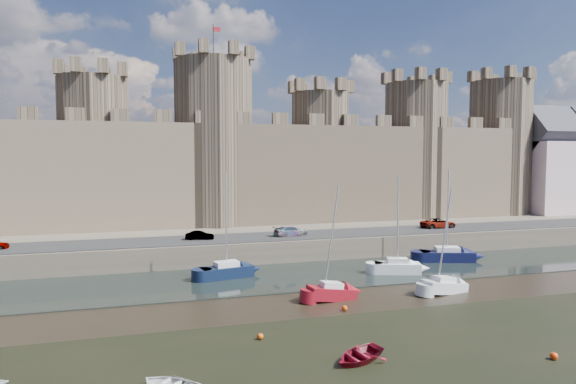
# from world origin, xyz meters

# --- Properties ---
(water_channel) EXTENTS (160.00, 12.00, 0.08)m
(water_channel) POSITION_xyz_m (0.00, 24.00, 0.04)
(water_channel) COLOR black
(water_channel) RESTS_ON ground
(quay) EXTENTS (160.00, 60.00, 2.50)m
(quay) POSITION_xyz_m (0.00, 60.00, 1.25)
(quay) COLOR #4C443A
(quay) RESTS_ON ground
(road) EXTENTS (160.00, 7.00, 0.10)m
(road) POSITION_xyz_m (0.00, 34.00, 2.55)
(road) COLOR black
(road) RESTS_ON quay
(castle) EXTENTS (108.50, 11.00, 29.00)m
(castle) POSITION_xyz_m (-0.64, 48.00, 11.67)
(castle) COLOR #42382B
(castle) RESTS_ON quay
(car_1) EXTENTS (3.39, 1.76, 1.06)m
(car_1) POSITION_xyz_m (-1.87, 33.98, 3.03)
(car_1) COLOR gray
(car_1) RESTS_ON quay
(car_2) EXTENTS (4.57, 2.45, 1.26)m
(car_2) POSITION_xyz_m (9.06, 33.75, 3.13)
(car_2) COLOR gray
(car_2) RESTS_ON quay
(car_3) EXTENTS (4.81, 2.28, 1.33)m
(car_3) POSITION_xyz_m (29.88, 34.60, 3.16)
(car_3) COLOR gray
(car_3) RESTS_ON quay
(sailboat_1) EXTENTS (5.49, 3.02, 10.40)m
(sailboat_1) POSITION_xyz_m (-0.28, 25.14, 0.82)
(sailboat_1) COLOR black
(sailboat_1) RESTS_ON ground
(sailboat_2) EXTENTS (4.98, 3.23, 10.03)m
(sailboat_2) POSITION_xyz_m (16.92, 22.01, 0.81)
(sailboat_2) COLOR white
(sailboat_2) RESTS_ON ground
(sailboat_3) EXTENTS (6.42, 4.09, 10.51)m
(sailboat_3) POSITION_xyz_m (25.40, 25.88, 0.81)
(sailboat_3) COLOR black
(sailboat_3) RESTS_ON ground
(sailboat_4) EXTENTS (4.30, 2.05, 9.70)m
(sailboat_4) POSITION_xyz_m (6.94, 15.09, 0.72)
(sailboat_4) COLOR maroon
(sailboat_4) RESTS_ON ground
(sailboat_5) EXTENTS (4.58, 2.48, 9.35)m
(sailboat_5) POSITION_xyz_m (17.34, 14.30, 0.69)
(sailboat_5) COLOR silver
(sailboat_5) RESTS_ON ground
(dinghy_4) EXTENTS (4.01, 3.48, 0.70)m
(dinghy_4) POSITION_xyz_m (3.68, 2.30, 0.35)
(dinghy_4) COLOR maroon
(dinghy_4) RESTS_ON ground
(buoy_1) EXTENTS (0.43, 0.43, 0.43)m
(buoy_1) POSITION_xyz_m (-1.03, 7.62, 0.22)
(buoy_1) COLOR #C44908
(buoy_1) RESTS_ON ground
(buoy_3) EXTENTS (0.45, 0.45, 0.45)m
(buoy_3) POSITION_xyz_m (6.79, 11.86, 0.22)
(buoy_3) COLOR #D04709
(buoy_3) RESTS_ON ground
(buoy_5) EXTENTS (0.47, 0.47, 0.47)m
(buoy_5) POSITION_xyz_m (15.05, -0.67, 0.23)
(buoy_5) COLOR red
(buoy_5) RESTS_ON ground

